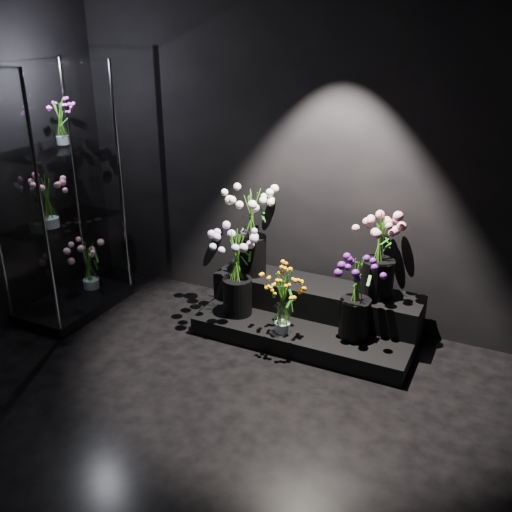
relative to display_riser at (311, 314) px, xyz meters
The scene contains 12 objects.
floor 1.70m from the display_riser, 101.24° to the right, with size 4.00×4.00×0.00m, color black.
wall_back 1.33m from the display_riser, 133.84° to the left, with size 4.00×4.00×0.00m, color black.
display_riser is the anchor object (origin of this frame).
display_case 2.28m from the display_riser, 165.15° to the right, with size 0.57×0.95×2.09m.
bouquet_orange_bells 0.44m from the display_riser, 107.42° to the right, with size 0.30×0.30×0.52m.
bouquet_lilac 0.72m from the display_riser, 158.64° to the right, with size 0.50×0.50×0.72m.
bouquet_purple 0.56m from the display_riser, 21.29° to the right, with size 0.38×0.38×0.65m.
bouquet_cream_roses 0.88m from the display_riser, behind, with size 0.53×0.53×0.73m.
bouquet_pink_roses 0.78m from the display_riser, 13.87° to the left, with size 0.44×0.44×0.68m.
bouquet_case_pink 2.31m from the display_riser, 161.42° to the right, with size 0.39×0.39×0.43m.
bouquet_case_magenta 2.56m from the display_riser, 169.53° to the right, with size 0.28×0.28×0.35m.
bouquet_case_base_pink 2.06m from the display_riser, behind, with size 0.37×0.37×0.44m.
Camera 1 is at (1.71, -2.23, 2.39)m, focal length 40.00 mm.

